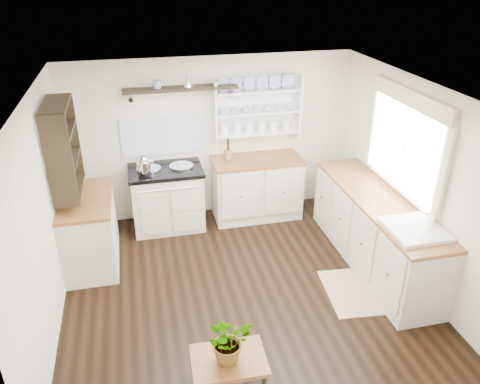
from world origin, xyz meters
name	(u,v)px	position (x,y,z in m)	size (l,w,h in m)	color
floor	(241,285)	(0.00, 0.00, 0.00)	(4.00, 3.80, 0.01)	black
wall_back	(211,138)	(0.00, 1.90, 1.15)	(4.00, 0.02, 2.30)	beige
wall_right	(410,180)	(2.00, 0.00, 1.15)	(0.02, 3.80, 2.30)	beige
wall_left	(43,220)	(-2.00, 0.00, 1.15)	(0.02, 3.80, 2.30)	beige
ceiling	(242,92)	(0.00, 0.00, 2.30)	(4.00, 3.80, 0.01)	white
window	(405,142)	(1.95, 0.15, 1.56)	(0.08, 1.55, 1.22)	white
aga_cooker	(168,197)	(-0.69, 1.57, 0.45)	(0.99, 0.69, 0.92)	beige
back_cabinets	(256,187)	(0.60, 1.60, 0.46)	(1.27, 0.63, 0.90)	beige
right_cabinets	(375,230)	(1.70, 0.10, 0.46)	(0.62, 2.43, 0.90)	beige
belfast_sink	(413,239)	(1.70, -0.65, 0.80)	(0.55, 0.60, 0.45)	white
left_cabinets	(90,230)	(-1.70, 0.90, 0.46)	(0.62, 1.13, 0.90)	beige
plate_rack	(256,108)	(0.65, 1.86, 1.56)	(1.20, 0.22, 0.90)	white
high_shelf	(181,89)	(-0.40, 1.78, 1.91)	(1.50, 0.29, 0.16)	black
left_shelving	(63,148)	(-1.84, 0.90, 1.55)	(0.28, 0.80, 1.05)	black
kettle	(144,164)	(-0.97, 1.45, 1.04)	(0.18, 0.18, 0.22)	silver
utensil_crock	(228,155)	(0.20, 1.68, 0.97)	(0.11, 0.11, 0.12)	brown
center_table	(229,363)	(-0.44, -1.40, 0.31)	(0.66, 0.49, 0.35)	brown
potted_plant	(229,340)	(-0.44, -1.40, 0.57)	(0.39, 0.33, 0.43)	#3F7233
floor_rug	(350,292)	(1.19, -0.41, 0.01)	(0.55, 0.85, 0.02)	#7E6549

